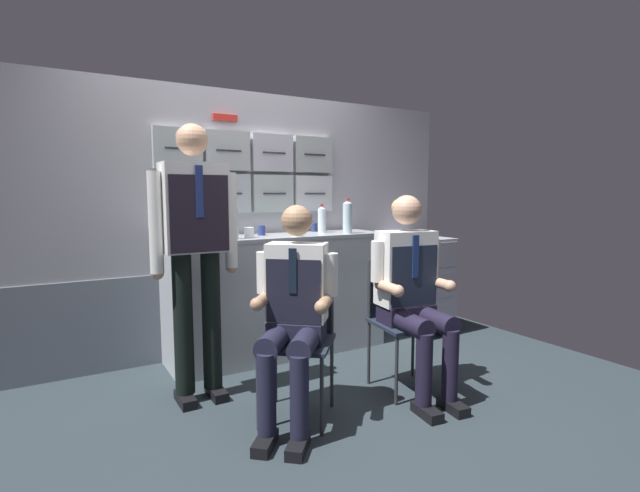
% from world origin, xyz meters
% --- Properties ---
extents(ground, '(4.80, 4.80, 0.04)m').
position_xyz_m(ground, '(0.00, 0.00, -0.02)').
color(ground, '#283238').
extents(galley_bulkhead, '(4.20, 0.14, 2.15)m').
position_xyz_m(galley_bulkhead, '(0.01, 1.37, 1.07)').
color(galley_bulkhead, '#B3B1BA').
rests_on(galley_bulkhead, ground).
extents(galley_counter, '(1.82, 0.53, 0.98)m').
position_xyz_m(galley_counter, '(0.24, 1.09, 0.49)').
color(galley_counter, '#AAB0B5').
rests_on(galley_counter, ground).
extents(service_trolley, '(0.40, 0.65, 0.91)m').
position_xyz_m(service_trolley, '(1.67, 1.00, 0.49)').
color(service_trolley, black).
rests_on(service_trolley, ground).
extents(folding_chair_left, '(0.56, 0.56, 0.87)m').
position_xyz_m(folding_chair_left, '(-0.10, 0.08, 0.54)').
color(folding_chair_left, '#2D2D33').
rests_on(folding_chair_left, ground).
extents(crew_member_left, '(0.61, 0.64, 1.25)m').
position_xyz_m(crew_member_left, '(-0.20, -0.05, 0.69)').
color(crew_member_left, black).
rests_on(crew_member_left, ground).
extents(folding_chair_right, '(0.45, 0.45, 0.87)m').
position_xyz_m(folding_chair_right, '(0.67, 0.08, 0.54)').
color(folding_chair_right, '#2D2D33').
rests_on(folding_chair_right, ground).
extents(crew_member_right, '(0.51, 0.66, 1.31)m').
position_xyz_m(crew_member_right, '(0.65, -0.07, 0.73)').
color(crew_member_right, black).
rests_on(crew_member_right, ground).
extents(crew_member_standing, '(0.55, 0.26, 1.74)m').
position_xyz_m(crew_member_standing, '(-0.58, 0.55, 1.05)').
color(crew_member_standing, black).
rests_on(crew_member_standing, ground).
extents(water_bottle_blue_cap, '(0.07, 0.07, 0.28)m').
position_xyz_m(water_bottle_blue_cap, '(-0.18, 0.95, 1.11)').
color(water_bottle_blue_cap, silver).
rests_on(water_bottle_blue_cap, galley_counter).
extents(water_bottle_tall, '(0.08, 0.08, 0.29)m').
position_xyz_m(water_bottle_tall, '(0.82, 0.94, 1.12)').
color(water_bottle_tall, silver).
rests_on(water_bottle_tall, galley_counter).
extents(water_bottle_short, '(0.07, 0.07, 0.24)m').
position_xyz_m(water_bottle_short, '(0.67, 1.13, 1.10)').
color(water_bottle_short, silver).
rests_on(water_bottle_short, galley_counter).
extents(water_bottle_clear, '(0.08, 0.08, 0.32)m').
position_xyz_m(water_bottle_clear, '(-0.31, 1.16, 1.13)').
color(water_bottle_clear, silver).
rests_on(water_bottle_clear, galley_counter).
extents(coffee_cup_white, '(0.06, 0.06, 0.07)m').
position_xyz_m(coffee_cup_white, '(0.67, 1.25, 1.02)').
color(coffee_cup_white, navy).
rests_on(coffee_cup_white, galley_counter).
extents(paper_cup_tan, '(0.07, 0.07, 0.08)m').
position_xyz_m(paper_cup_tan, '(0.32, 0.91, 1.03)').
color(paper_cup_tan, white).
rests_on(paper_cup_tan, galley_counter).
extents(espresso_cup_small, '(0.06, 0.06, 0.08)m').
position_xyz_m(espresso_cup_small, '(0.11, 1.12, 1.03)').
color(espresso_cup_small, navy).
rests_on(espresso_cup_small, galley_counter).
extents(coffee_cup_spare, '(0.07, 0.07, 0.08)m').
position_xyz_m(coffee_cup_spare, '(-0.05, 0.98, 1.03)').
color(coffee_cup_spare, white).
rests_on(coffee_cup_spare, galley_counter).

